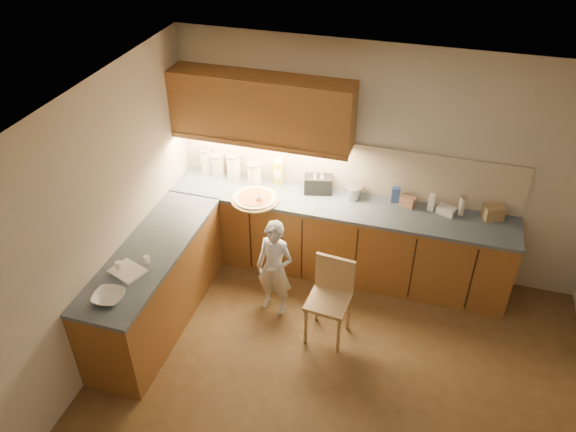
# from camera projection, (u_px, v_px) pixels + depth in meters

# --- Properties ---
(room) EXTENTS (4.54, 4.50, 2.62)m
(room) POSITION_uv_depth(u_px,v_px,m) (345.00, 248.00, 4.19)
(room) COLOR #53391C
(room) RESTS_ON ground
(l_counter) EXTENTS (3.77, 2.62, 0.92)m
(l_counter) POSITION_uv_depth(u_px,v_px,m) (278.00, 252.00, 6.08)
(l_counter) COLOR brown
(l_counter) RESTS_ON ground
(backsplash) EXTENTS (3.75, 0.02, 0.58)m
(backsplash) POSITION_uv_depth(u_px,v_px,m) (346.00, 167.00, 6.10)
(backsplash) COLOR #C3B397
(backsplash) RESTS_ON l_counter
(upper_cabinets) EXTENTS (1.95, 0.36, 0.73)m
(upper_cabinets) POSITION_uv_depth(u_px,v_px,m) (261.00, 108.00, 5.81)
(upper_cabinets) COLOR brown
(upper_cabinets) RESTS_ON ground
(pizza_on_board) EXTENTS (0.52, 0.52, 0.21)m
(pizza_on_board) POSITION_uv_depth(u_px,v_px,m) (255.00, 199.00, 6.07)
(pizza_on_board) COLOR #A48552
(pizza_on_board) RESTS_ON l_counter
(child) EXTENTS (0.44, 0.33, 1.11)m
(child) POSITION_uv_depth(u_px,v_px,m) (275.00, 268.00, 5.72)
(child) COLOR silver
(child) RESTS_ON ground
(wooden_chair) EXTENTS (0.43, 0.43, 0.88)m
(wooden_chair) POSITION_uv_depth(u_px,v_px,m) (331.00, 293.00, 5.48)
(wooden_chair) COLOR tan
(wooden_chair) RESTS_ON ground
(mixing_bowl) EXTENTS (0.28, 0.28, 0.06)m
(mixing_bowl) POSITION_uv_depth(u_px,v_px,m) (109.00, 297.00, 4.80)
(mixing_bowl) COLOR white
(mixing_bowl) RESTS_ON l_counter
(canister_a) EXTENTS (0.15, 0.15, 0.31)m
(canister_a) POSITION_uv_depth(u_px,v_px,m) (206.00, 161.00, 6.48)
(canister_a) COLOR beige
(canister_a) RESTS_ON l_counter
(canister_b) EXTENTS (0.15, 0.15, 0.27)m
(canister_b) POSITION_uv_depth(u_px,v_px,m) (218.00, 165.00, 6.43)
(canister_b) COLOR beige
(canister_b) RESTS_ON l_counter
(canister_c) EXTENTS (0.16, 0.16, 0.30)m
(canister_c) POSITION_uv_depth(u_px,v_px,m) (234.00, 167.00, 6.37)
(canister_c) COLOR white
(canister_c) RESTS_ON l_counter
(canister_d) EXTENTS (0.16, 0.16, 0.26)m
(canister_d) POSITION_uv_depth(u_px,v_px,m) (254.00, 173.00, 6.29)
(canister_d) COLOR white
(canister_d) RESTS_ON l_counter
(oil_jug) EXTENTS (0.11, 0.08, 0.32)m
(oil_jug) POSITION_uv_depth(u_px,v_px,m) (278.00, 172.00, 6.29)
(oil_jug) COLOR gold
(oil_jug) RESTS_ON l_counter
(toaster) EXTENTS (0.33, 0.24, 0.20)m
(toaster) POSITION_uv_depth(u_px,v_px,m) (318.00, 184.00, 6.17)
(toaster) COLOR black
(toaster) RESTS_ON l_counter
(steel_pot) EXTENTS (0.18, 0.18, 0.14)m
(steel_pot) POSITION_uv_depth(u_px,v_px,m) (353.00, 192.00, 6.08)
(steel_pot) COLOR #A6A7AB
(steel_pot) RESTS_ON l_counter
(blue_box) EXTENTS (0.09, 0.07, 0.18)m
(blue_box) POSITION_uv_depth(u_px,v_px,m) (396.00, 195.00, 6.01)
(blue_box) COLOR #314F95
(blue_box) RESTS_ON l_counter
(card_box_a) EXTENTS (0.18, 0.15, 0.11)m
(card_box_a) POSITION_uv_depth(u_px,v_px,m) (408.00, 201.00, 5.96)
(card_box_a) COLOR #9C7054
(card_box_a) RESTS_ON l_counter
(white_bottle) EXTENTS (0.07, 0.07, 0.19)m
(white_bottle) POSITION_uv_depth(u_px,v_px,m) (432.00, 202.00, 5.88)
(white_bottle) COLOR white
(white_bottle) RESTS_ON l_counter
(flat_pack) EXTENTS (0.21, 0.18, 0.07)m
(flat_pack) POSITION_uv_depth(u_px,v_px,m) (446.00, 210.00, 5.86)
(flat_pack) COLOR silver
(flat_pack) RESTS_ON l_counter
(tall_jar) EXTENTS (0.07, 0.07, 0.22)m
(tall_jar) POSITION_uv_depth(u_px,v_px,m) (462.00, 205.00, 5.80)
(tall_jar) COLOR silver
(tall_jar) RESTS_ON l_counter
(card_box_b) EXTENTS (0.23, 0.21, 0.15)m
(card_box_b) POSITION_uv_depth(u_px,v_px,m) (493.00, 212.00, 5.77)
(card_box_b) COLOR #9F8155
(card_box_b) RESTS_ON l_counter
(dough_cloth) EXTENTS (0.36, 0.32, 0.02)m
(dough_cloth) POSITION_uv_depth(u_px,v_px,m) (128.00, 271.00, 5.11)
(dough_cloth) COLOR silver
(dough_cloth) RESTS_ON l_counter
(spice_jar_a) EXTENTS (0.08, 0.08, 0.08)m
(spice_jar_a) POSITION_uv_depth(u_px,v_px,m) (119.00, 266.00, 5.13)
(spice_jar_a) COLOR white
(spice_jar_a) RESTS_ON l_counter
(spice_jar_b) EXTENTS (0.07, 0.07, 0.07)m
(spice_jar_b) POSITION_uv_depth(u_px,v_px,m) (147.00, 259.00, 5.20)
(spice_jar_b) COLOR white
(spice_jar_b) RESTS_ON l_counter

